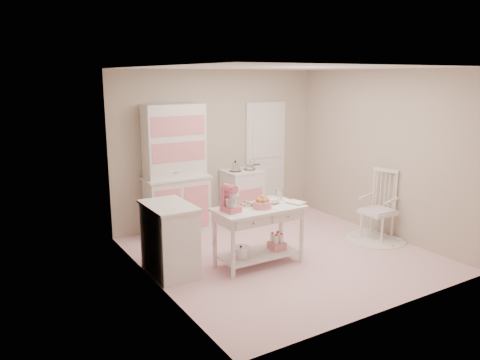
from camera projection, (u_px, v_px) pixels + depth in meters
name	position (u px, v px, depth m)	size (l,w,h in m)	color
room_shell	(285.00, 140.00, 6.33)	(3.84, 3.84, 2.62)	pink
door	(265.00, 159.00, 8.51)	(0.82, 0.05, 2.04)	white
hutch	(176.00, 170.00, 7.39)	(1.06, 0.50, 2.08)	white
stove	(242.00, 196.00, 8.08)	(0.62, 0.57, 0.92)	white
base_cabinet	(170.00, 239.00, 5.96)	(0.54, 0.84, 0.92)	white
lace_rug	(376.00, 239.00, 7.30)	(0.92, 0.92, 0.01)	white
rocking_chair	(378.00, 205.00, 7.18)	(0.48, 0.72, 1.10)	white
work_table	(259.00, 236.00, 6.26)	(1.20, 0.60, 0.80)	white
stand_mixer	(231.00, 199.00, 5.94)	(0.20, 0.28, 0.34)	#D2586E
cookie_tray	(242.00, 205.00, 6.24)	(0.34, 0.24, 0.02)	silver
bread_basket	(262.00, 205.00, 6.13)	(0.25, 0.25, 0.09)	pink
mixing_bowl	(272.00, 200.00, 6.36)	(0.24, 0.24, 0.07)	white
metal_pitcher	(279.00, 194.00, 6.51)	(0.10, 0.10, 0.17)	silver
recipe_book	(292.00, 204.00, 6.29)	(0.18, 0.24, 0.02)	white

